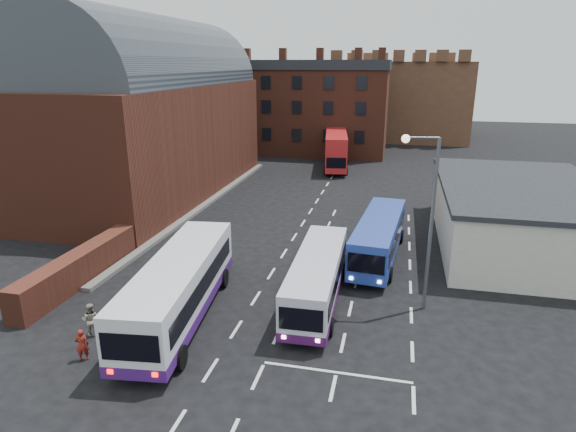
% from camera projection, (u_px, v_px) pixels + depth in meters
% --- Properties ---
extents(ground, '(180.00, 180.00, 0.00)m').
position_uv_depth(ground, '(241.00, 321.00, 23.19)').
color(ground, black).
extents(railway_station, '(12.00, 28.00, 16.00)m').
position_uv_depth(railway_station, '(149.00, 111.00, 43.66)').
color(railway_station, '#602B1E').
rests_on(railway_station, ground).
extents(forecourt_wall, '(1.20, 10.00, 1.80)m').
position_uv_depth(forecourt_wall, '(79.00, 268.00, 26.95)').
color(forecourt_wall, '#602B1E').
rests_on(forecourt_wall, ground).
extents(cream_building, '(10.40, 16.40, 4.25)m').
position_uv_depth(cream_building, '(518.00, 214.00, 32.31)').
color(cream_building, beige).
rests_on(cream_building, ground).
extents(brick_terrace, '(22.00, 10.00, 11.00)m').
position_uv_depth(brick_terrace, '(304.00, 112.00, 65.48)').
color(brick_terrace, brown).
rests_on(brick_terrace, ground).
extents(castle_keep, '(22.00, 22.00, 12.00)m').
position_uv_depth(castle_keep, '(397.00, 99.00, 81.32)').
color(castle_keep, brown).
rests_on(castle_keep, ground).
extents(bus_white_outbound, '(3.89, 11.46, 3.06)m').
position_uv_depth(bus_white_outbound, '(179.00, 284.00, 22.95)').
color(bus_white_outbound, white).
rests_on(bus_white_outbound, ground).
extents(bus_white_inbound, '(2.56, 9.49, 2.57)m').
position_uv_depth(bus_white_inbound, '(317.00, 275.00, 24.55)').
color(bus_white_inbound, silver).
rests_on(bus_white_inbound, ground).
extents(bus_blue, '(3.15, 10.02, 2.69)m').
position_uv_depth(bus_blue, '(379.00, 235.00, 30.01)').
color(bus_blue, '#253FA0').
rests_on(bus_blue, ground).
extents(bus_red_double, '(3.77, 10.61, 4.16)m').
position_uv_depth(bus_red_double, '(336.00, 150.00, 55.80)').
color(bus_red_double, red).
rests_on(bus_red_double, ground).
extents(street_lamp, '(1.77, 0.51, 8.78)m').
position_uv_depth(street_lamp, '(426.00, 208.00, 22.76)').
color(street_lamp, '#595D63').
rests_on(street_lamp, ground).
extents(pedestrian_red, '(0.62, 0.55, 1.44)m').
position_uv_depth(pedestrian_red, '(82.00, 345.00, 19.94)').
color(pedestrian_red, maroon).
rests_on(pedestrian_red, ground).
extents(pedestrian_beige, '(0.90, 0.78, 1.58)m').
position_uv_depth(pedestrian_beige, '(91.00, 320.00, 21.76)').
color(pedestrian_beige, '#A49A86').
rests_on(pedestrian_beige, ground).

